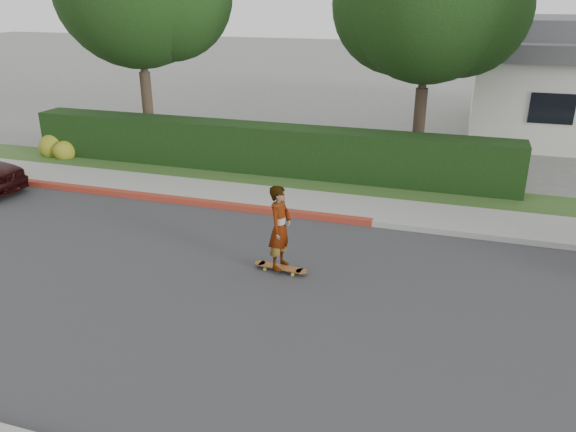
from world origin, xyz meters
name	(u,v)px	position (x,y,z in m)	size (l,w,h in m)	color
ground	(277,304)	(0.00, 0.00, 0.00)	(120.00, 120.00, 0.00)	slate
road	(277,304)	(0.00, 0.00, 0.01)	(60.00, 8.00, 0.01)	#2D2D30
curb_far	(331,218)	(0.00, 4.10, 0.07)	(60.00, 0.20, 0.15)	#9E9E99
curb_red_section	(149,197)	(-5.00, 4.10, 0.08)	(12.00, 0.21, 0.15)	maroon
sidewalk_far	(340,206)	(0.00, 5.00, 0.06)	(60.00, 1.60, 0.12)	gray
planting_strip	(352,187)	(0.00, 6.60, 0.05)	(60.00, 1.60, 0.10)	#2D4C1E
hedge	(259,149)	(-3.00, 7.20, 0.75)	(15.00, 1.00, 1.50)	black
flowering_shrub	(57,148)	(-10.01, 6.74, 0.33)	(1.40, 1.00, 0.90)	#2D4C19
tree_center	(430,2)	(1.49, 9.19, 4.90)	(5.66, 4.84, 7.44)	#33261C
skateboard	(280,267)	(-0.34, 1.20, 0.10)	(1.13, 0.33, 0.10)	gold
skateboarder	(280,227)	(-0.34, 1.20, 0.95)	(0.61, 0.40, 1.68)	white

